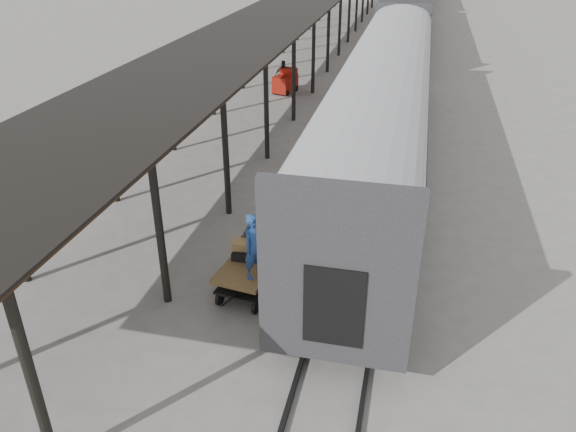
# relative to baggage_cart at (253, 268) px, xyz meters

# --- Properties ---
(ground) EXTENTS (160.00, 160.00, 0.00)m
(ground) POSITION_rel_baggage_cart_xyz_m (-0.65, 0.97, -0.65)
(ground) COLOR slate
(ground) RESTS_ON ground
(train) EXTENTS (3.45, 76.01, 4.01)m
(train) POSITION_rel_baggage_cart_xyz_m (2.55, 34.77, 2.04)
(train) COLOR silver
(train) RESTS_ON ground
(canopy) EXTENTS (4.90, 64.30, 4.15)m
(canopy) POSITION_rel_baggage_cart_xyz_m (-4.05, 24.97, 3.36)
(canopy) COLOR #422B19
(canopy) RESTS_ON ground
(rails) EXTENTS (1.54, 150.00, 0.12)m
(rails) POSITION_rel_baggage_cart_xyz_m (2.55, 34.97, -0.59)
(rails) COLOR black
(rails) RESTS_ON ground
(baggage_cart) EXTENTS (1.59, 2.56, 0.86)m
(baggage_cart) POSITION_rel_baggage_cart_xyz_m (0.00, 0.00, 0.00)
(baggage_cart) COLOR brown
(baggage_cart) RESTS_ON ground
(suitcase_stack) EXTENTS (1.28, 1.03, 0.59)m
(suitcase_stack) POSITION_rel_baggage_cart_xyz_m (-0.03, 0.34, 0.43)
(suitcase_stack) COLOR #323234
(suitcase_stack) RESTS_ON baggage_cart
(luggage_tug) EXTENTS (1.28, 1.68, 1.32)m
(luggage_tug) POSITION_rel_baggage_cart_xyz_m (-3.49, 18.66, -0.04)
(luggage_tug) COLOR maroon
(luggage_tug) RESTS_ON ground
(porter) EXTENTS (0.66, 0.74, 1.71)m
(porter) POSITION_rel_baggage_cart_xyz_m (0.25, -0.65, 1.06)
(porter) COLOR navy
(porter) RESTS_ON baggage_cart
(pedestrian) EXTENTS (1.02, 0.51, 1.68)m
(pedestrian) POSITION_rel_baggage_cart_xyz_m (-3.71, 19.11, 0.19)
(pedestrian) COLOR black
(pedestrian) RESTS_ON ground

